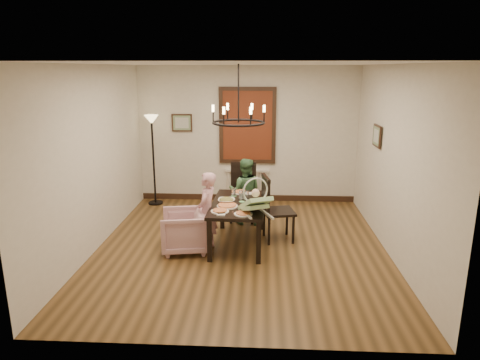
# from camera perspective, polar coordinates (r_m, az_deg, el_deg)

# --- Properties ---
(room_shell) EXTENTS (4.51, 5.00, 2.81)m
(room_shell) POSITION_cam_1_polar(r_m,az_deg,el_deg) (6.76, 0.33, 3.27)
(room_shell) COLOR brown
(room_shell) RESTS_ON ground
(dining_table) EXTENTS (0.89, 1.51, 0.69)m
(dining_table) POSITION_cam_1_polar(r_m,az_deg,el_deg) (6.74, -0.19, -3.74)
(dining_table) COLOR black
(dining_table) RESTS_ON room_shell
(chair_far) EXTENTS (0.49, 0.49, 1.07)m
(chair_far) POSITION_cam_1_polar(r_m,az_deg,el_deg) (7.83, 0.33, -1.64)
(chair_far) COLOR black
(chair_far) RESTS_ON room_shell
(chair_right) EXTENTS (0.57, 0.57, 1.10)m
(chair_right) POSITION_cam_1_polar(r_m,az_deg,el_deg) (6.96, 5.18, -3.72)
(chair_right) COLOR black
(chair_right) RESTS_ON room_shell
(armchair) EXTENTS (0.80, 0.79, 0.64)m
(armchair) POSITION_cam_1_polar(r_m,az_deg,el_deg) (6.66, -7.41, -6.72)
(armchair) COLOR #D3A1A6
(armchair) RESTS_ON room_shell
(elderly_woman) EXTENTS (0.32, 0.42, 1.02)m
(elderly_woman) POSITION_cam_1_polar(r_m,az_deg,el_deg) (6.60, -4.40, -5.08)
(elderly_woman) COLOR #C78C96
(elderly_woman) RESTS_ON room_shell
(seated_man) EXTENTS (0.50, 0.40, 0.99)m
(seated_man) POSITION_cam_1_polar(r_m,az_deg,el_deg) (7.69, 0.66, -2.25)
(seated_man) COLOR #426E45
(seated_man) RESTS_ON room_shell
(baby_bouncer) EXTENTS (0.60, 0.68, 0.37)m
(baby_bouncer) POSITION_cam_1_polar(r_m,az_deg,el_deg) (6.15, 2.05, -2.94)
(baby_bouncer) COLOR #AEDF9A
(baby_bouncer) RESTS_ON dining_table
(salad_bowl) EXTENTS (0.32, 0.32, 0.08)m
(salad_bowl) POSITION_cam_1_polar(r_m,az_deg,el_deg) (6.70, -1.83, -2.75)
(salad_bowl) COLOR white
(salad_bowl) RESTS_ON dining_table
(pizza_platter) EXTENTS (0.32, 0.32, 0.04)m
(pizza_platter) POSITION_cam_1_polar(r_m,az_deg,el_deg) (6.52, -1.72, -3.43)
(pizza_platter) COLOR tan
(pizza_platter) RESTS_ON dining_table
(drinking_glass) EXTENTS (0.07, 0.07, 0.14)m
(drinking_glass) POSITION_cam_1_polar(r_m,az_deg,el_deg) (6.87, 0.15, -2.02)
(drinking_glass) COLOR silver
(drinking_glass) RESTS_ON dining_table
(window_blinds) EXTENTS (1.00, 0.03, 1.40)m
(window_blinds) POSITION_cam_1_polar(r_m,az_deg,el_deg) (8.79, 1.00, 7.25)
(window_blinds) COLOR #642A14
(window_blinds) RESTS_ON room_shell
(radiator) EXTENTS (0.92, 0.12, 0.62)m
(radiator) POSITION_cam_1_polar(r_m,az_deg,el_deg) (9.06, 0.97, -0.60)
(radiator) COLOR silver
(radiator) RESTS_ON room_shell
(picture_back) EXTENTS (0.42, 0.03, 0.36)m
(picture_back) POSITION_cam_1_polar(r_m,az_deg,el_deg) (8.95, -7.75, 7.57)
(picture_back) COLOR black
(picture_back) RESTS_ON room_shell
(picture_right) EXTENTS (0.03, 0.42, 0.36)m
(picture_right) POSITION_cam_1_polar(r_m,az_deg,el_deg) (7.48, 17.80, 5.62)
(picture_right) COLOR black
(picture_right) RESTS_ON room_shell
(floor_lamp) EXTENTS (0.30, 0.30, 1.80)m
(floor_lamp) POSITION_cam_1_polar(r_m,az_deg,el_deg) (8.88, -11.45, 2.45)
(floor_lamp) COLOR black
(floor_lamp) RESTS_ON room_shell
(chandelier) EXTENTS (0.80, 0.80, 0.04)m
(chandelier) POSITION_cam_1_polar(r_m,az_deg,el_deg) (6.44, -0.20, 7.66)
(chandelier) COLOR black
(chandelier) RESTS_ON room_shell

